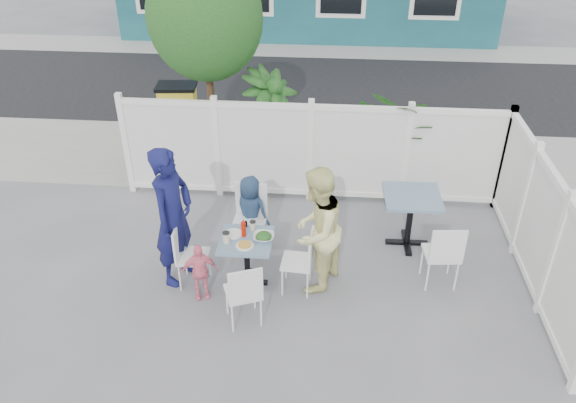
# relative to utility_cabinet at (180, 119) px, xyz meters

# --- Properties ---
(ground) EXTENTS (80.00, 80.00, 0.00)m
(ground) POSITION_rel_utility_cabinet_xyz_m (2.38, -4.00, -0.59)
(ground) COLOR slate
(near_sidewalk) EXTENTS (24.00, 2.60, 0.01)m
(near_sidewalk) POSITION_rel_utility_cabinet_xyz_m (2.38, -0.20, -0.59)
(near_sidewalk) COLOR gray
(near_sidewalk) RESTS_ON ground
(street) EXTENTS (24.00, 5.00, 0.01)m
(street) POSITION_rel_utility_cabinet_xyz_m (2.38, 3.50, -0.59)
(street) COLOR black
(street) RESTS_ON ground
(far_sidewalk) EXTENTS (24.00, 1.60, 0.01)m
(far_sidewalk) POSITION_rel_utility_cabinet_xyz_m (2.38, 6.60, -0.59)
(far_sidewalk) COLOR gray
(far_sidewalk) RESTS_ON ground
(fence_back) EXTENTS (5.86, 0.08, 1.60)m
(fence_back) POSITION_rel_utility_cabinet_xyz_m (2.48, -1.60, 0.19)
(fence_back) COLOR white
(fence_back) RESTS_ON ground
(fence_right) EXTENTS (0.08, 3.66, 1.60)m
(fence_right) POSITION_rel_utility_cabinet_xyz_m (5.38, -3.40, 0.19)
(fence_right) COLOR white
(fence_right) RESTS_ON ground
(tree) EXTENTS (1.80, 1.62, 3.59)m
(tree) POSITION_rel_utility_cabinet_xyz_m (0.78, -0.70, 2.00)
(tree) COLOR #382316
(tree) RESTS_ON ground
(utility_cabinet) EXTENTS (0.69, 0.52, 1.19)m
(utility_cabinet) POSITION_rel_utility_cabinet_xyz_m (0.00, 0.00, 0.00)
(utility_cabinet) COLOR yellow
(utility_cabinet) RESTS_ON ground
(potted_shrub_a) EXTENTS (1.43, 1.43, 1.85)m
(potted_shrub_a) POSITION_rel_utility_cabinet_xyz_m (1.75, -0.90, 0.33)
(potted_shrub_a) COLOR #164616
(potted_shrub_a) RESTS_ON ground
(potted_shrub_b) EXTENTS (1.97, 2.00, 1.68)m
(potted_shrub_b) POSITION_rel_utility_cabinet_xyz_m (3.93, -1.00, 0.24)
(potted_shrub_b) COLOR #164616
(potted_shrub_b) RESTS_ON ground
(main_table) EXTENTS (0.65, 0.65, 0.68)m
(main_table) POSITION_rel_utility_cabinet_xyz_m (1.80, -3.78, -0.06)
(main_table) COLOR #4A6B92
(main_table) RESTS_ON ground
(spare_table) EXTENTS (0.77, 0.77, 0.80)m
(spare_table) POSITION_rel_utility_cabinet_xyz_m (3.92, -2.74, 0.03)
(spare_table) COLOR #4A6B92
(spare_table) RESTS_ON ground
(chair_left) EXTENTS (0.38, 0.40, 0.86)m
(chair_left) POSITION_rel_utility_cabinet_xyz_m (1.06, -3.84, -0.09)
(chair_left) COLOR white
(chair_left) RESTS_ON ground
(chair_right) EXTENTS (0.40, 0.41, 0.85)m
(chair_right) POSITION_rel_utility_cabinet_xyz_m (2.51, -3.83, -0.10)
(chair_right) COLOR white
(chair_right) RESTS_ON ground
(chair_back) EXTENTS (0.45, 0.44, 0.96)m
(chair_back) POSITION_rel_utility_cabinet_xyz_m (1.74, -2.99, -0.04)
(chair_back) COLOR white
(chair_back) RESTS_ON ground
(chair_near) EXTENTS (0.50, 0.50, 0.87)m
(chair_near) POSITION_rel_utility_cabinet_xyz_m (1.89, -4.52, -0.09)
(chair_near) COLOR white
(chair_near) RESTS_ON ground
(chair_spare) EXTENTS (0.46, 0.44, 0.93)m
(chair_spare) POSITION_rel_utility_cabinet_xyz_m (4.24, -3.63, -0.05)
(chair_spare) COLOR white
(chair_spare) RESTS_ON ground
(man) EXTENTS (0.61, 0.77, 1.85)m
(man) POSITION_rel_utility_cabinet_xyz_m (0.90, -3.72, 0.33)
(man) COLOR #111347
(man) RESTS_ON ground
(woman) EXTENTS (0.89, 0.99, 1.66)m
(woman) POSITION_rel_utility_cabinet_xyz_m (2.66, -3.72, 0.23)
(woman) COLOR #E7E048
(woman) RESTS_ON ground
(boy) EXTENTS (0.61, 0.51, 1.07)m
(boy) POSITION_rel_utility_cabinet_xyz_m (1.73, -2.92, -0.06)
(boy) COLOR navy
(boy) RESTS_ON ground
(toddler) EXTENTS (0.49, 0.32, 0.77)m
(toddler) POSITION_rel_utility_cabinet_xyz_m (1.26, -4.08, -0.21)
(toddler) COLOR pink
(toddler) RESTS_ON ground
(plate_main) EXTENTS (0.22, 0.22, 0.01)m
(plate_main) POSITION_rel_utility_cabinet_xyz_m (1.81, -3.92, 0.10)
(plate_main) COLOR white
(plate_main) RESTS_ON main_table
(plate_side) EXTENTS (0.23, 0.23, 0.02)m
(plate_side) POSITION_rel_utility_cabinet_xyz_m (1.63, -3.69, 0.10)
(plate_side) COLOR white
(plate_side) RESTS_ON main_table
(salad_bowl) EXTENTS (0.26, 0.26, 0.06)m
(salad_bowl) POSITION_rel_utility_cabinet_xyz_m (2.02, -3.76, 0.12)
(salad_bowl) COLOR white
(salad_bowl) RESTS_ON main_table
(coffee_cup_a) EXTENTS (0.09, 0.09, 0.13)m
(coffee_cup_a) POSITION_rel_utility_cabinet_xyz_m (1.58, -3.86, 0.16)
(coffee_cup_a) COLOR beige
(coffee_cup_a) RESTS_ON main_table
(coffee_cup_b) EXTENTS (0.07, 0.07, 0.11)m
(coffee_cup_b) POSITION_rel_utility_cabinet_xyz_m (1.86, -3.56, 0.15)
(coffee_cup_b) COLOR beige
(coffee_cup_b) RESTS_ON main_table
(ketchup_bottle) EXTENTS (0.06, 0.06, 0.20)m
(ketchup_bottle) POSITION_rel_utility_cabinet_xyz_m (1.77, -3.71, 0.19)
(ketchup_bottle) COLOR #B31606
(ketchup_bottle) RESTS_ON main_table
(salt_shaker) EXTENTS (0.03, 0.03, 0.07)m
(salt_shaker) POSITION_rel_utility_cabinet_xyz_m (1.73, -3.55, 0.12)
(salt_shaker) COLOR white
(salt_shaker) RESTS_ON main_table
(pepper_shaker) EXTENTS (0.03, 0.03, 0.08)m
(pepper_shaker) POSITION_rel_utility_cabinet_xyz_m (1.76, -3.50, 0.13)
(pepper_shaker) COLOR black
(pepper_shaker) RESTS_ON main_table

